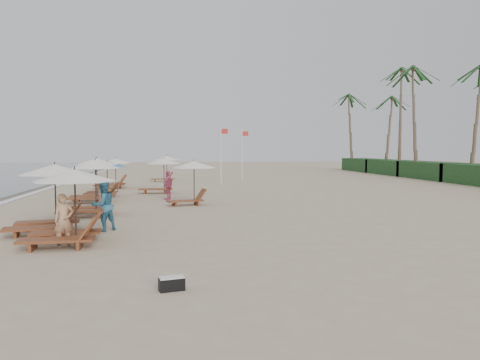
{
  "coord_description": "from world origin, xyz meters",
  "views": [
    {
      "loc": [
        -2.29,
        -16.93,
        2.85
      ],
      "look_at": [
        1.0,
        4.95,
        1.3
      ],
      "focal_mm": 33.48,
      "sensor_mm": 36.0,
      "label": 1
    }
  ],
  "objects": [
    {
      "name": "beachgoer_mid_a",
      "position": [
        -4.69,
        -1.04,
        0.89
      ],
      "size": [
        1.1,
        1.08,
        1.79
      ],
      "primitive_type": "imported",
      "rotation": [
        0.0,
        0.0,
        3.83
      ],
      "color": "teal",
      "rests_on": "ground"
    },
    {
      "name": "inland_station_2",
      "position": [
        -2.98,
        22.52,
        1.46
      ],
      "size": [
        2.57,
        2.24,
        2.22
      ],
      "color": "brown",
      "rests_on": "ground"
    },
    {
      "name": "lounger_station_4",
      "position": [
        -6.37,
        10.58,
        1.14
      ],
      "size": [
        2.47,
        2.25,
        2.12
      ],
      "color": "brown",
      "rests_on": "ground"
    },
    {
      "name": "foam_line",
      "position": [
        -11.2,
        10.0,
        0.01
      ],
      "size": [
        0.5,
        140.0,
        0.02
      ],
      "primitive_type": "cube",
      "color": "white",
      "rests_on": "ground"
    },
    {
      "name": "duffel_bag",
      "position": [
        -2.34,
        -8.0,
        0.14
      ],
      "size": [
        0.55,
        0.35,
        0.28
      ],
      "color": "black",
      "rests_on": "ground"
    },
    {
      "name": "flag_pole_near",
      "position": [
        1.55,
        18.62,
        2.57
      ],
      "size": [
        0.6,
        0.08,
        4.64
      ],
      "color": "silver",
      "rests_on": "ground"
    },
    {
      "name": "lounger_station_5",
      "position": [
        -6.65,
        16.1,
        1.0
      ],
      "size": [
        2.69,
        2.3,
        2.16
      ],
      "color": "brown",
      "rests_on": "ground"
    },
    {
      "name": "flag_pole_far",
      "position": [
        3.78,
        21.96,
        2.54
      ],
      "size": [
        0.6,
        0.08,
        4.58
      ],
      "color": "silver",
      "rests_on": "ground"
    },
    {
      "name": "lounger_station_3",
      "position": [
        -6.6,
        7.73,
        1.06
      ],
      "size": [
        2.73,
        2.22,
        2.35
      ],
      "color": "brown",
      "rests_on": "ground"
    },
    {
      "name": "lounger_station_2",
      "position": [
        -5.84,
        2.76,
        1.05
      ],
      "size": [
        2.62,
        2.12,
        2.37
      ],
      "color": "brown",
      "rests_on": "ground"
    },
    {
      "name": "lounger_station_0",
      "position": [
        -5.41,
        -3.23,
        1.11
      ],
      "size": [
        2.74,
        2.4,
        2.24
      ],
      "color": "brown",
      "rests_on": "ground"
    },
    {
      "name": "inland_station_0",
      "position": [
        -1.4,
        5.73,
        1.45
      ],
      "size": [
        2.6,
        2.24,
        2.22
      ],
      "color": "brown",
      "rests_on": "ground"
    },
    {
      "name": "beachgoer_far_a",
      "position": [
        -2.56,
        8.24,
        0.83
      ],
      "size": [
        0.74,
        1.05,
        1.65
      ],
      "primitive_type": "imported",
      "rotation": [
        0.0,
        0.0,
        4.32
      ],
      "color": "#CF527D",
      "rests_on": "ground"
    },
    {
      "name": "lounger_station_1",
      "position": [
        -6.5,
        -1.14,
        1.11
      ],
      "size": [
        2.79,
        2.36,
        2.33
      ],
      "color": "brown",
      "rests_on": "ground"
    },
    {
      "name": "ground",
      "position": [
        0.0,
        0.0,
        0.0
      ],
      "size": [
        160.0,
        160.0,
        0.0
      ],
      "primitive_type": "plane",
      "color": "tan",
      "rests_on": "ground"
    },
    {
      "name": "beachgoer_mid_b",
      "position": [
        -5.25,
        2.78,
        0.79
      ],
      "size": [
        1.03,
        1.17,
        1.58
      ],
      "primitive_type": "imported",
      "rotation": [
        0.0,
        0.0,
        2.12
      ],
      "color": "#9A644E",
      "rests_on": "ground"
    },
    {
      "name": "inland_station_1",
      "position": [
        -3.12,
        12.11,
        1.31
      ],
      "size": [
        2.81,
        2.24,
        2.22
      ],
      "color": "brown",
      "rests_on": "ground"
    },
    {
      "name": "beachgoer_near",
      "position": [
        -5.45,
        -3.44,
        0.77
      ],
      "size": [
        0.67,
        0.6,
        1.55
      ],
      "primitive_type": "imported",
      "rotation": [
        0.0,
        0.0,
        0.52
      ],
      "color": "tan",
      "rests_on": "ground"
    }
  ]
}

